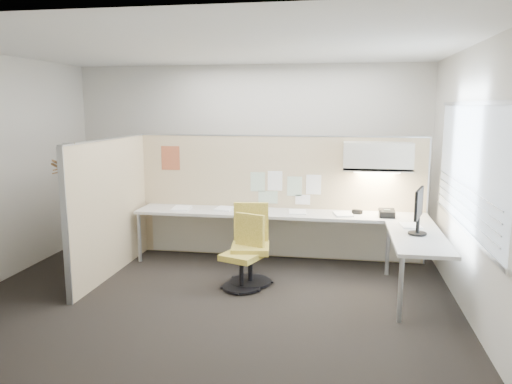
% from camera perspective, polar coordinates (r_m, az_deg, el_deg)
% --- Properties ---
extents(floor, '(5.50, 4.50, 0.01)m').
position_cam_1_polar(floor, '(6.01, -4.73, -11.50)').
color(floor, black).
rests_on(floor, ground).
extents(ceiling, '(5.50, 4.50, 0.01)m').
position_cam_1_polar(ceiling, '(5.63, -5.15, 16.20)').
color(ceiling, white).
rests_on(ceiling, wall_back).
extents(wall_back, '(5.50, 0.02, 2.80)m').
position_cam_1_polar(wall_back, '(7.83, -0.78, 4.13)').
color(wall_back, beige).
rests_on(wall_back, ground).
extents(wall_front, '(5.50, 0.02, 2.80)m').
position_cam_1_polar(wall_front, '(3.55, -14.10, -3.06)').
color(wall_front, beige).
rests_on(wall_front, ground).
extents(wall_right, '(0.02, 4.50, 2.80)m').
position_cam_1_polar(wall_right, '(5.63, 23.29, 1.10)').
color(wall_right, beige).
rests_on(wall_right, ground).
extents(window_pane, '(0.01, 2.80, 1.30)m').
position_cam_1_polar(window_pane, '(5.60, 23.14, 2.63)').
color(window_pane, '#A6B4C1').
rests_on(window_pane, wall_right).
extents(partition_back, '(4.10, 0.06, 1.75)m').
position_cam_1_polar(partition_back, '(7.19, 2.60, -0.62)').
color(partition_back, '#CCBB8D').
rests_on(partition_back, floor).
extents(partition_left, '(0.06, 2.20, 1.75)m').
position_cam_1_polar(partition_left, '(6.72, -16.25, -1.74)').
color(partition_left, '#CCBB8D').
rests_on(partition_left, floor).
extents(desk, '(4.00, 2.07, 0.73)m').
position_cam_1_polar(desk, '(6.74, 5.30, -3.72)').
color(desk, beige).
rests_on(desk, floor).
extents(overhead_bin, '(0.90, 0.36, 0.38)m').
position_cam_1_polar(overhead_bin, '(6.85, 13.72, 3.96)').
color(overhead_bin, beige).
rests_on(overhead_bin, partition_back).
extents(task_light_strip, '(0.60, 0.06, 0.02)m').
position_cam_1_polar(task_light_strip, '(6.88, 13.65, 2.22)').
color(task_light_strip, '#FFEABF').
rests_on(task_light_strip, overhead_bin).
extents(pinned_papers, '(1.01, 0.00, 0.47)m').
position_cam_1_polar(pinned_papers, '(7.12, 3.21, 0.56)').
color(pinned_papers, '#8CBF8C').
rests_on(pinned_papers, partition_back).
extents(poster, '(0.28, 0.00, 0.35)m').
position_cam_1_polar(poster, '(7.44, -9.74, 3.85)').
color(poster, '#FF5A20').
rests_on(poster, partition_back).
extents(chair_left, '(0.53, 0.54, 0.88)m').
position_cam_1_polar(chair_left, '(6.04, -1.35, -7.19)').
color(chair_left, black).
rests_on(chair_left, floor).
extents(chair_right, '(0.51, 0.53, 0.97)m').
position_cam_1_polar(chair_right, '(6.21, -0.62, -6.29)').
color(chair_right, black).
rests_on(chair_right, floor).
extents(monitor, '(0.21, 0.49, 0.52)m').
position_cam_1_polar(monitor, '(5.91, 18.10, -1.80)').
color(monitor, black).
rests_on(monitor, desk).
extents(phone, '(0.21, 0.20, 0.12)m').
position_cam_1_polar(phone, '(6.78, 14.69, -2.37)').
color(phone, black).
rests_on(phone, desk).
extents(stapler, '(0.15, 0.08, 0.05)m').
position_cam_1_polar(stapler, '(6.92, 11.49, -2.23)').
color(stapler, black).
rests_on(stapler, desk).
extents(tape_dispenser, '(0.11, 0.08, 0.06)m').
position_cam_1_polar(tape_dispenser, '(6.89, 11.48, -2.24)').
color(tape_dispenser, black).
rests_on(tape_dispenser, desk).
extents(coat_hook, '(0.18, 0.46, 1.39)m').
position_cam_1_polar(coat_hook, '(5.88, -21.11, 1.71)').
color(coat_hook, silver).
rests_on(coat_hook, partition_left).
extents(paper_stack_0, '(0.25, 0.31, 0.03)m').
position_cam_1_polar(paper_stack_0, '(7.14, -8.52, -1.87)').
color(paper_stack_0, white).
rests_on(paper_stack_0, desk).
extents(paper_stack_1, '(0.26, 0.32, 0.02)m').
position_cam_1_polar(paper_stack_1, '(7.07, -3.61, -1.91)').
color(paper_stack_1, white).
rests_on(paper_stack_1, desk).
extents(paper_stack_2, '(0.23, 0.30, 0.03)m').
position_cam_1_polar(paper_stack_2, '(6.87, -0.41, -2.20)').
color(paper_stack_2, white).
rests_on(paper_stack_2, desk).
extents(paper_stack_3, '(0.26, 0.33, 0.01)m').
position_cam_1_polar(paper_stack_3, '(6.88, 4.77, -2.29)').
color(paper_stack_3, white).
rests_on(paper_stack_3, desk).
extents(paper_stack_4, '(0.29, 0.34, 0.02)m').
position_cam_1_polar(paper_stack_4, '(6.80, 9.92, -2.50)').
color(paper_stack_4, white).
rests_on(paper_stack_4, desk).
extents(paper_stack_5, '(0.26, 0.32, 0.02)m').
position_cam_1_polar(paper_stack_5, '(6.37, 17.23, -3.68)').
color(paper_stack_5, white).
rests_on(paper_stack_5, desk).
extents(paper_stack_6, '(0.28, 0.34, 0.01)m').
position_cam_1_polar(paper_stack_6, '(7.17, -8.53, -1.87)').
color(paper_stack_6, white).
rests_on(paper_stack_6, desk).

